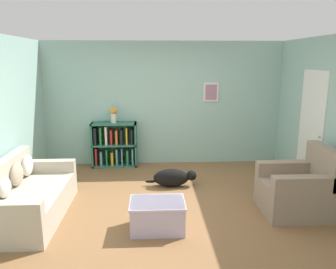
{
  "coord_description": "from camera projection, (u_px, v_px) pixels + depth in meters",
  "views": [
    {
      "loc": [
        -0.25,
        -4.7,
        2.22
      ],
      "look_at": [
        0.0,
        0.4,
        1.05
      ],
      "focal_mm": 35.0,
      "sensor_mm": 36.0,
      "label": 1
    }
  ],
  "objects": [
    {
      "name": "dog",
      "position": [
        173.0,
        178.0,
        5.84
      ],
      "size": [
        0.93,
        0.29,
        0.32
      ],
      "color": "black",
      "rests_on": "ground_plane"
    },
    {
      "name": "couch",
      "position": [
        26.0,
        197.0,
        4.66
      ],
      "size": [
        0.9,
        1.8,
        0.83
      ],
      "color": "#B7AD99",
      "rests_on": "ground_plane"
    },
    {
      "name": "wall_back",
      "position": [
        164.0,
        104.0,
        6.98
      ],
      "size": [
        5.6,
        0.13,
        2.6
      ],
      "color": "#93BCB2",
      "rests_on": "ground_plane"
    },
    {
      "name": "recliner_chair",
      "position": [
        300.0,
        190.0,
        4.81
      ],
      "size": [
        0.97,
        0.85,
        1.0
      ],
      "color": "gray",
      "rests_on": "ground_plane"
    },
    {
      "name": "ground_plane",
      "position": [
        169.0,
        206.0,
        5.08
      ],
      "size": [
        14.0,
        14.0,
        0.0
      ],
      "primitive_type": "plane",
      "color": "brown"
    },
    {
      "name": "coffee_table",
      "position": [
        157.0,
        215.0,
        4.34
      ],
      "size": [
        0.73,
        0.51,
        0.4
      ],
      "color": "#BCB2D1",
      "rests_on": "ground_plane"
    },
    {
      "name": "bookshelf",
      "position": [
        114.0,
        145.0,
        6.92
      ],
      "size": [
        0.94,
        0.3,
        0.94
      ],
      "color": "#2D6B56",
      "rests_on": "ground_plane"
    },
    {
      "name": "vase",
      "position": [
        113.0,
        114.0,
        6.75
      ],
      "size": [
        0.15,
        0.15,
        0.33
      ],
      "color": "silver",
      "rests_on": "bookshelf"
    }
  ]
}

